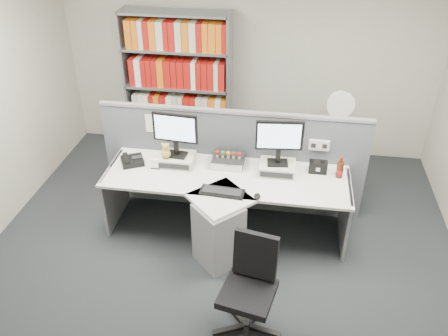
% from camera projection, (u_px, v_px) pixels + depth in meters
% --- Properties ---
extents(ground, '(5.50, 5.50, 0.00)m').
position_uv_depth(ground, '(214.00, 280.00, 4.61)').
color(ground, '#282C30').
rests_on(ground, ground).
extents(room_shell, '(5.04, 5.54, 2.72)m').
position_uv_depth(room_shell, '(211.00, 119.00, 3.65)').
color(room_shell, '#B4B1A0').
rests_on(room_shell, ground).
extents(partition, '(3.00, 0.08, 1.27)m').
position_uv_depth(partition, '(232.00, 160.00, 5.30)').
color(partition, '#575B63').
rests_on(partition, ground).
extents(desk, '(2.60, 1.20, 0.72)m').
position_uv_depth(desk, '(223.00, 208.00, 4.86)').
color(desk, silver).
rests_on(desk, ground).
extents(monitor_riser_left, '(0.38, 0.31, 0.10)m').
position_uv_depth(monitor_riser_left, '(177.00, 159.00, 5.09)').
color(monitor_riser_left, beige).
rests_on(monitor_riser_left, desk).
extents(monitor_riser_right, '(0.38, 0.31, 0.10)m').
position_uv_depth(monitor_riser_right, '(277.00, 168.00, 4.94)').
color(monitor_riser_right, beige).
rests_on(monitor_riser_right, desk).
extents(monitor_left, '(0.49, 0.17, 0.50)m').
position_uv_depth(monitor_left, '(175.00, 131.00, 4.90)').
color(monitor_left, black).
rests_on(monitor_left, monitor_riser_left).
extents(monitor_right, '(0.49, 0.18, 0.50)m').
position_uv_depth(monitor_right, '(279.00, 139.00, 4.76)').
color(monitor_right, black).
rests_on(monitor_right, monitor_riser_right).
extents(desktop_pc, '(0.34, 0.30, 0.09)m').
position_uv_depth(desktop_pc, '(228.00, 161.00, 5.07)').
color(desktop_pc, black).
rests_on(desktop_pc, desk).
extents(figurines, '(0.29, 0.05, 0.09)m').
position_uv_depth(figurines, '(228.00, 154.00, 5.01)').
color(figurines, beige).
rests_on(figurines, desktop_pc).
extents(keyboard, '(0.46, 0.20, 0.03)m').
position_uv_depth(keyboard, '(222.00, 192.00, 4.63)').
color(keyboard, black).
rests_on(keyboard, desk).
extents(mouse, '(0.06, 0.10, 0.04)m').
position_uv_depth(mouse, '(257.00, 196.00, 4.56)').
color(mouse, black).
rests_on(mouse, desk).
extents(desk_phone, '(0.31, 0.30, 0.10)m').
position_uv_depth(desk_phone, '(132.00, 161.00, 5.09)').
color(desk_phone, black).
rests_on(desk_phone, desk).
extents(desk_calendar, '(0.09, 0.07, 0.11)m').
position_uv_depth(desk_calendar, '(155.00, 164.00, 5.01)').
color(desk_calendar, black).
rests_on(desk_calendar, desk).
extents(plush_toy, '(0.10, 0.10, 0.18)m').
position_uv_depth(plush_toy, '(166.00, 152.00, 4.98)').
color(plush_toy, gold).
rests_on(plush_toy, monitor_riser_left).
extents(speaker, '(0.19, 0.11, 0.13)m').
position_uv_depth(speaker, '(318.00, 167.00, 4.93)').
color(speaker, black).
rests_on(speaker, desk).
extents(cola_bottle, '(0.07, 0.07, 0.25)m').
position_uv_depth(cola_bottle, '(340.00, 169.00, 4.84)').
color(cola_bottle, '#3F190A').
rests_on(cola_bottle, desk).
extents(shelving_unit, '(1.41, 0.40, 2.00)m').
position_uv_depth(shelving_unit, '(179.00, 88.00, 6.24)').
color(shelving_unit, gray).
rests_on(shelving_unit, ground).
extents(filing_cabinet, '(0.45, 0.61, 0.70)m').
position_uv_depth(filing_cabinet, '(333.00, 158.00, 5.93)').
color(filing_cabinet, gray).
rests_on(filing_cabinet, ground).
extents(desk_fan, '(0.34, 0.20, 0.57)m').
position_uv_depth(desk_fan, '(340.00, 107.00, 5.55)').
color(desk_fan, white).
rests_on(desk_fan, filing_cabinet).
extents(office_chair, '(0.60, 0.60, 0.92)m').
position_uv_depth(office_chair, '(250.00, 284.00, 3.92)').
color(office_chair, silver).
rests_on(office_chair, ground).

